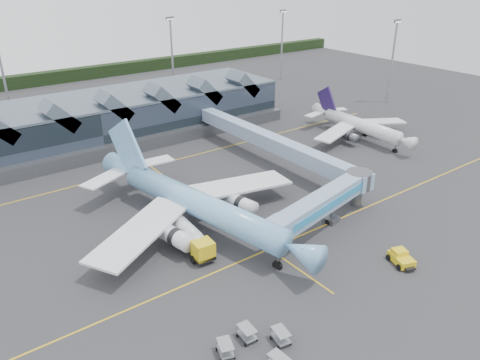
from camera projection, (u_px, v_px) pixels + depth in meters
ground at (235, 225)px, 70.30m from camera, size 260.00×260.00×0.00m
taxi_stripes at (200, 201)px, 77.59m from camera, size 120.00×60.00×0.01m
tree_line_far at (33, 80)px, 149.64m from camera, size 260.00×4.00×4.00m
terminal at (86, 123)px, 100.03m from camera, size 90.00×22.25×12.52m
light_masts at (159, 62)px, 122.18m from camera, size 132.40×42.56×22.45m
main_airliner at (193, 202)px, 68.44m from camera, size 36.77×42.85×13.83m
regional_jet at (358, 125)px, 104.28m from camera, size 26.55×28.94×9.94m
jet_bridge at (330, 199)px, 68.83m from camera, size 23.75×7.77×6.00m
fuel_truck at (190, 236)px, 63.90m from camera, size 3.59×10.38×3.45m
pushback_tug at (401, 258)px, 61.11m from camera, size 3.44×4.35×1.75m
baggage_carts at (258, 344)px, 47.19m from camera, size 7.52×7.21×1.50m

